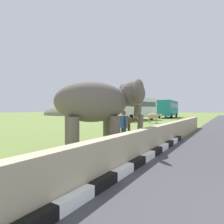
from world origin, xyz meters
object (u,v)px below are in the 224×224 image
Objects in this scene: elephant at (101,103)px; bus_teal at (168,108)px; cow_near at (124,120)px; person_handler at (124,126)px; cow_mid at (153,116)px; bus_white at (136,107)px.

elephant is 0.39× the size of bus_teal.
cow_near is (6.17, 2.12, -1.10)m from elephant.
elephant is at bearing 168.97° from person_handler.
cow_near and cow_mid have the same top height.
person_handler reaches higher than cow_near.
bus_white is at bearing 20.97° from cow_near.
person_handler is at bearing -157.38° from bus_white.
person_handler is at bearing -168.85° from bus_teal.
cow_mid is (16.27, 3.29, -1.10)m from elephant.
elephant is 34.22m from bus_teal.
cow_near is at bearing -173.44° from cow_mid.
bus_teal is 5.25× the size of cow_mid.
bus_teal is 5.99× the size of cow_near.
elephant reaches higher than cow_near.
bus_white is at bearing 20.40° from elephant.
person_handler is (1.54, -0.30, -1.05)m from elephant.
bus_teal reaches higher than person_handler.
cow_mid is (14.73, 3.58, -0.06)m from person_handler.
elephant is 2.32× the size of cow_near.
person_handler is at bearing -11.03° from elephant.
bus_teal is 17.68m from cow_mid.
person_handler reaches higher than cow_mid.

